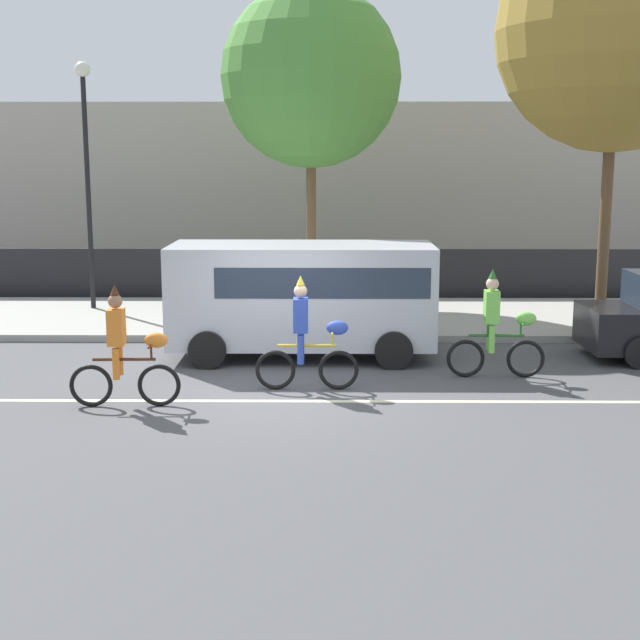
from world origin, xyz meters
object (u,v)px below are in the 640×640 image
at_px(parade_cyclist_cobalt, 308,340).
at_px(parade_cyclist_lime, 497,330).
at_px(parade_cyclist_orange, 125,354).
at_px(parked_van_silver, 306,291).
at_px(street_lamp_post, 86,149).

bearing_deg(parade_cyclist_cobalt, parade_cyclist_lime, 14.84).
xyz_separation_m(parade_cyclist_orange, parade_cyclist_lime, (6.09, 1.91, 0.00)).
bearing_deg(parade_cyclist_cobalt, parked_van_silver, 92.18).
xyz_separation_m(parade_cyclist_lime, street_lamp_post, (-8.74, 6.27, 3.15)).
relative_size(parade_cyclist_cobalt, parade_cyclist_lime, 1.00).
bearing_deg(parade_cyclist_orange, parade_cyclist_cobalt, 20.43).
height_order(parade_cyclist_cobalt, street_lamp_post, street_lamp_post).
bearing_deg(street_lamp_post, parade_cyclist_orange, -72.05).
bearing_deg(parked_van_silver, parade_cyclist_orange, -127.56).
bearing_deg(street_lamp_post, parade_cyclist_lime, -35.65).
bearing_deg(parade_cyclist_cobalt, street_lamp_post, 127.33).
distance_m(parade_cyclist_lime, parked_van_silver, 3.77).
xyz_separation_m(parade_cyclist_lime, parked_van_silver, (-3.39, 1.60, 0.44)).
distance_m(parade_cyclist_orange, parked_van_silver, 4.45).
distance_m(parade_cyclist_cobalt, parked_van_silver, 2.51).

